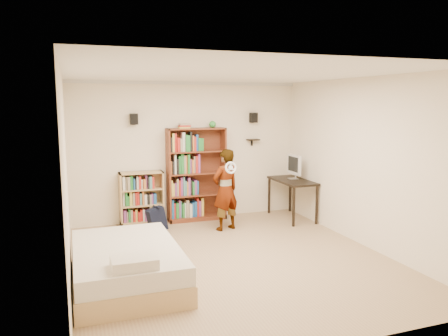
# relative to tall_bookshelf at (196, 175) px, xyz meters

# --- Properties ---
(ground) EXTENTS (4.50, 5.00, 0.01)m
(ground) POSITION_rel_tall_bookshelf_xyz_m (-0.12, -2.33, -0.91)
(ground) COLOR tan
(ground) RESTS_ON ground
(room_shell) EXTENTS (4.52, 5.02, 2.71)m
(room_shell) POSITION_rel_tall_bookshelf_xyz_m (-0.12, -2.33, 0.85)
(room_shell) COLOR white
(room_shell) RESTS_ON ground
(crown_molding) EXTENTS (4.50, 5.00, 0.06)m
(crown_molding) POSITION_rel_tall_bookshelf_xyz_m (-0.12, -2.33, 1.76)
(crown_molding) COLOR silver
(crown_molding) RESTS_ON room_shell
(speaker_left) EXTENTS (0.14, 0.12, 0.20)m
(speaker_left) POSITION_rel_tall_bookshelf_xyz_m (-1.17, 0.07, 1.09)
(speaker_left) COLOR black
(speaker_left) RESTS_ON room_shell
(speaker_right) EXTENTS (0.14, 0.12, 0.20)m
(speaker_right) POSITION_rel_tall_bookshelf_xyz_m (1.23, 0.07, 1.09)
(speaker_right) COLOR black
(speaker_right) RESTS_ON room_shell
(wall_shelf) EXTENTS (0.25, 0.16, 0.02)m
(wall_shelf) POSITION_rel_tall_bookshelf_xyz_m (1.23, 0.08, 0.64)
(wall_shelf) COLOR black
(wall_shelf) RESTS_ON room_shell
(tall_bookshelf) EXTENTS (1.15, 0.33, 1.81)m
(tall_bookshelf) POSITION_rel_tall_bookshelf_xyz_m (0.00, 0.00, 0.00)
(tall_bookshelf) COLOR brown
(tall_bookshelf) RESTS_ON ground
(low_bookshelf) EXTENTS (0.81, 0.30, 1.01)m
(low_bookshelf) POSITION_rel_tall_bookshelf_xyz_m (-1.08, 0.02, -0.40)
(low_bookshelf) COLOR tan
(low_bookshelf) RESTS_ON ground
(computer_desk) EXTENTS (0.58, 1.15, 0.79)m
(computer_desk) POSITION_rel_tall_bookshelf_xyz_m (1.82, -0.53, -0.51)
(computer_desk) COLOR black
(computer_desk) RESTS_ON ground
(imac) EXTENTS (0.11, 0.49, 0.49)m
(imac) POSITION_rel_tall_bookshelf_xyz_m (1.87, -0.46, 0.12)
(imac) COLOR silver
(imac) RESTS_ON computer_desk
(daybed) EXTENTS (1.32, 2.03, 0.60)m
(daybed) POSITION_rel_tall_bookshelf_xyz_m (-1.69, -2.64, -0.61)
(daybed) COLOR silver
(daybed) RESTS_ON ground
(person) EXTENTS (0.63, 0.51, 1.48)m
(person) POSITION_rel_tall_bookshelf_xyz_m (0.30, -0.83, -0.17)
(person) COLOR black
(person) RESTS_ON ground
(wii_wheel) EXTENTS (0.22, 0.08, 0.22)m
(wii_wheel) POSITION_rel_tall_bookshelf_xyz_m (0.30, -1.11, 0.28)
(wii_wheel) COLOR silver
(wii_wheel) RESTS_ON person
(navy_bag) EXTENTS (0.39, 0.31, 0.46)m
(navy_bag) POSITION_rel_tall_bookshelf_xyz_m (-0.90, -0.55, -0.68)
(navy_bag) COLOR black
(navy_bag) RESTS_ON ground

